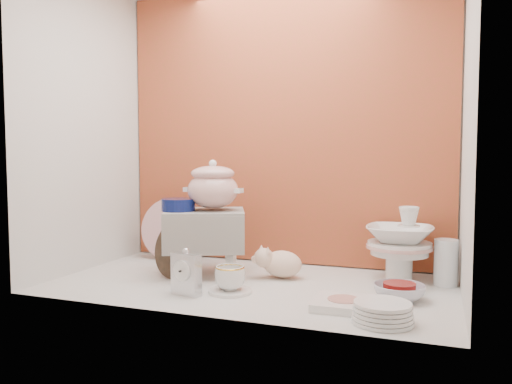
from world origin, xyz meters
TOP-DOWN VIEW (x-y plane):
  - ground at (0.00, 0.00)m, footprint 1.80×1.80m
  - niche_shell at (0.00, 0.18)m, footprint 1.86×1.03m
  - step_stool at (-0.27, 0.09)m, footprint 0.48×0.45m
  - soup_tureen at (-0.23, 0.10)m, footprint 0.29×0.29m
  - cobalt_bowl at (-0.38, 0.01)m, footprint 0.20×0.20m
  - floral_platter at (-0.61, 0.35)m, footprint 0.36×0.12m
  - blue_white_vase at (-0.55, 0.37)m, footprint 0.24×0.24m
  - lacquer_tray at (-0.37, -0.03)m, footprint 0.29×0.15m
  - mantel_clock at (-0.19, -0.27)m, footprint 0.14×0.08m
  - plush_pig at (0.11, 0.15)m, footprint 0.25×0.18m
  - teacup_saucer at (-0.03, -0.17)m, footprint 0.22×0.22m
  - gold_rim_teacup at (-0.03, -0.17)m, footprint 0.14×0.14m
  - lattice_dish at (0.47, -0.22)m, footprint 0.23×0.23m
  - dinner_plate_stack at (0.63, -0.35)m, footprint 0.25×0.25m
  - crystal_bowl at (0.66, -0.04)m, footprint 0.21×0.21m
  - clear_glass_vase at (0.84, 0.27)m, footprint 0.14×0.14m
  - porcelain_tower at (0.63, 0.30)m, footprint 0.34×0.34m

SIDE VIEW (x-z plane):
  - ground at x=0.00m, z-range 0.00..0.00m
  - teacup_saucer at x=-0.03m, z-range 0.00..0.01m
  - lattice_dish at x=0.47m, z-range 0.00..0.03m
  - crystal_bowl at x=0.66m, z-range 0.00..0.06m
  - dinner_plate_stack at x=0.63m, z-range 0.00..0.07m
  - gold_rim_teacup at x=-0.03m, z-range 0.01..0.12m
  - plush_pig at x=0.11m, z-range 0.00..0.14m
  - mantel_clock at x=-0.19m, z-range 0.00..0.20m
  - clear_glass_vase at x=0.84m, z-range 0.00..0.21m
  - blue_white_vase at x=-0.55m, z-range 0.00..0.24m
  - lacquer_tray at x=-0.37m, z-range 0.00..0.27m
  - step_stool at x=-0.27m, z-range 0.00..0.32m
  - floral_platter at x=-0.61m, z-range 0.00..0.35m
  - porcelain_tower at x=0.63m, z-range 0.00..0.35m
  - cobalt_bowl at x=-0.38m, z-range 0.32..0.38m
  - soup_tureen at x=-0.23m, z-range 0.32..0.57m
  - niche_shell at x=0.00m, z-range 0.17..1.70m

